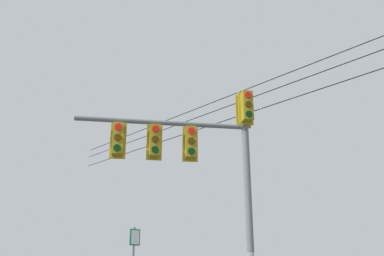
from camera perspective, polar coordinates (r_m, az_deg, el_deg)
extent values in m
cylinder|color=slate|center=(11.66, 7.92, -12.27)|extent=(0.20, 0.20, 6.81)
cylinder|color=slate|center=(11.81, -4.12, 0.73)|extent=(1.67, 4.70, 0.14)
cube|color=olive|center=(12.18, 7.65, 2.99)|extent=(0.38, 0.38, 0.90)
cube|color=#B29319|center=(12.33, 7.42, 2.70)|extent=(0.18, 0.43, 1.04)
cylinder|color=red|center=(12.15, 7.81, 4.59)|extent=(0.09, 0.20, 0.20)
cylinder|color=#3C2703|center=(12.03, 7.87, 3.28)|extent=(0.09, 0.20, 0.20)
cylinder|color=black|center=(11.92, 7.93, 1.95)|extent=(0.09, 0.20, 0.20)
cube|color=olive|center=(12.71, 6.88, 1.99)|extent=(0.38, 0.38, 0.90)
cube|color=#B29319|center=(12.56, 7.09, 2.27)|extent=(0.18, 0.43, 1.04)
cylinder|color=red|center=(12.97, 6.63, 2.97)|extent=(0.09, 0.20, 0.20)
cylinder|color=#3C2703|center=(12.86, 6.68, 1.73)|extent=(0.09, 0.20, 0.20)
cylinder|color=black|center=(12.76, 6.73, 0.47)|extent=(0.09, 0.20, 0.20)
cube|color=olive|center=(11.73, -0.17, -2.02)|extent=(0.37, 0.37, 0.90)
cube|color=#B29319|center=(11.89, -0.27, -2.26)|extent=(0.16, 0.43, 1.04)
cylinder|color=red|center=(11.67, -0.07, -0.38)|extent=(0.08, 0.20, 0.20)
cylinder|color=#3C2703|center=(11.58, -0.07, -1.78)|extent=(0.08, 0.20, 0.20)
cylinder|color=black|center=(11.49, -0.07, -3.21)|extent=(0.08, 0.20, 0.20)
cube|color=olive|center=(11.62, -5.17, -1.77)|extent=(0.38, 0.38, 0.90)
cube|color=#B29319|center=(11.78, -5.25, -2.01)|extent=(0.19, 0.43, 1.04)
cylinder|color=red|center=(11.56, -5.04, -0.11)|extent=(0.10, 0.20, 0.20)
cylinder|color=#3C2703|center=(11.46, -5.09, -1.53)|extent=(0.10, 0.20, 0.20)
cylinder|color=black|center=(11.38, -5.13, -2.97)|extent=(0.10, 0.20, 0.20)
cube|color=olive|center=(11.60, -10.23, -1.51)|extent=(0.37, 0.37, 0.90)
cube|color=#B29319|center=(11.76, -10.20, -1.76)|extent=(0.17, 0.43, 1.04)
cylinder|color=red|center=(11.54, -10.16, 0.16)|extent=(0.09, 0.20, 0.20)
cylinder|color=#3C2703|center=(11.44, -10.25, -1.26)|extent=(0.09, 0.20, 0.20)
cylinder|color=black|center=(11.35, -10.34, -2.70)|extent=(0.09, 0.20, 0.20)
cube|color=#0C7238|center=(10.86, -7.94, -14.77)|extent=(0.28, 0.21, 0.40)
cube|color=white|center=(10.85, -7.89, -14.77)|extent=(0.21, 0.15, 0.34)
cylinder|color=black|center=(12.96, 4.53, 1.01)|extent=(12.37, 14.13, 0.68)
cylinder|color=black|center=(13.12, 4.48, 2.84)|extent=(12.37, 14.13, 0.68)
cylinder|color=black|center=(13.25, 4.44, 4.16)|extent=(12.37, 14.13, 0.68)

